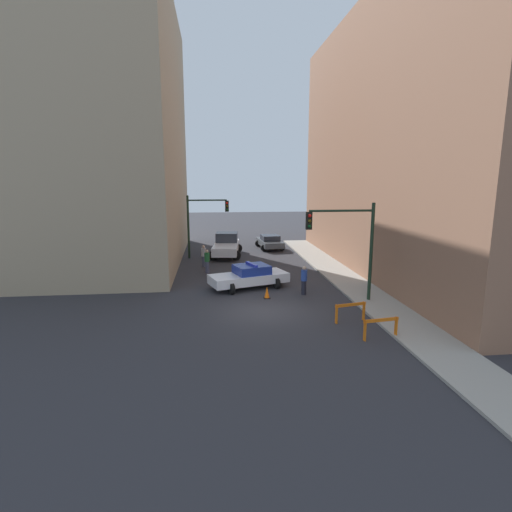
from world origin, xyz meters
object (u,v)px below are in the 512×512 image
object	(u,v)px
barrier_front	(381,325)
parked_car_near	(270,242)
police_car	(250,276)
pedestrian_corner	(204,256)
pedestrian_crossing	(207,261)
traffic_light_far	(202,217)
white_truck	(226,245)
pedestrian_sidewalk	(304,280)
traffic_light_near	(350,237)
barrier_mid	(350,309)
traffic_cone	(267,293)

from	to	relation	value
barrier_front	parked_car_near	bearing A→B (deg)	93.79
police_car	pedestrian_corner	size ratio (longest dim) A/B	3.04
pedestrian_crossing	barrier_front	xyz separation A→B (m)	(7.24, -12.68, -0.24)
traffic_light_far	white_truck	size ratio (longest dim) A/B	0.93
pedestrian_crossing	pedestrian_corner	size ratio (longest dim) A/B	1.00
parked_car_near	pedestrian_sidewalk	xyz separation A→B (m)	(-0.23, -15.31, 0.19)
barrier_front	white_truck	bearing A→B (deg)	106.67
traffic_light_near	pedestrian_crossing	size ratio (longest dim) A/B	3.13
parked_car_near	barrier_front	bearing A→B (deg)	-91.19
white_truck	pedestrian_crossing	xyz separation A→B (m)	(-1.57, -6.25, -0.04)
police_car	white_truck	xyz separation A→B (m)	(-1.02, 10.47, 0.18)
traffic_light_near	traffic_light_far	world-z (taller)	traffic_light_near
pedestrian_corner	barrier_front	size ratio (longest dim) A/B	1.04
traffic_light_near	police_car	bearing A→B (deg)	145.26
traffic_light_near	white_truck	xyz separation A→B (m)	(-6.00, 13.92, -2.62)
traffic_light_near	barrier_mid	size ratio (longest dim) A/B	3.30
traffic_light_far	pedestrian_crossing	bearing A→B (deg)	-85.28
traffic_light_near	parked_car_near	world-z (taller)	traffic_light_near
barrier_mid	traffic_light_near	bearing A→B (deg)	73.16
police_car	white_truck	distance (m)	10.52
traffic_light_far	police_car	distance (m)	10.56
pedestrian_crossing	traffic_cone	xyz separation A→B (m)	(3.36, -6.47, -0.54)
white_truck	parked_car_near	size ratio (longest dim) A/B	1.26
barrier_mid	traffic_cone	xyz separation A→B (m)	(-3.33, 4.12, -0.30)
pedestrian_crossing	pedestrian_corner	world-z (taller)	same
traffic_light_near	pedestrian_corner	bearing A→B (deg)	129.15
traffic_light_far	pedestrian_sidewalk	distance (m)	13.23
traffic_light_near	white_truck	world-z (taller)	traffic_light_near
white_truck	pedestrian_corner	size ratio (longest dim) A/B	3.36
parked_car_near	traffic_cone	world-z (taller)	parked_car_near
traffic_light_far	barrier_mid	distance (m)	17.85
traffic_cone	barrier_mid	bearing A→B (deg)	-51.02
pedestrian_sidewalk	police_car	bearing A→B (deg)	103.81
white_truck	pedestrian_sidewalk	bearing A→B (deg)	-65.93
traffic_light_near	barrier_mid	distance (m)	4.22
parked_car_near	white_truck	bearing A→B (deg)	-148.76
traffic_light_far	parked_car_near	distance (m)	7.80
police_car	white_truck	size ratio (longest dim) A/B	0.90
pedestrian_crossing	traffic_cone	distance (m)	7.31
pedestrian_crossing	police_car	bearing A→B (deg)	-14.10
parked_car_near	pedestrian_corner	world-z (taller)	pedestrian_corner
traffic_light_near	traffic_cone	xyz separation A→B (m)	(-4.22, 1.20, -3.21)
police_car	barrier_front	xyz separation A→B (m)	(4.65, -8.47, -0.11)
pedestrian_corner	barrier_mid	size ratio (longest dim) A/B	1.05
barrier_front	pedestrian_crossing	bearing A→B (deg)	119.73
white_truck	pedestrian_sidewalk	xyz separation A→B (m)	(3.98, -12.23, -0.04)
traffic_cone	white_truck	bearing A→B (deg)	97.99
parked_car_near	pedestrian_crossing	size ratio (longest dim) A/B	2.67
pedestrian_crossing	barrier_front	world-z (taller)	pedestrian_crossing
police_car	pedestrian_sidewalk	bearing A→B (deg)	-139.19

